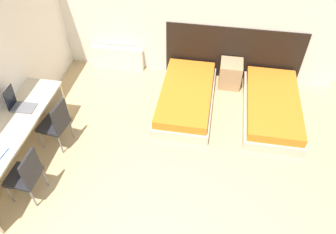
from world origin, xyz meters
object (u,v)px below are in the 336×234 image
at_px(chair_near_notebook, 26,174).
at_px(laptop, 19,104).
at_px(bed_near_door, 272,107).
at_px(bed_near_window, 186,97).
at_px(chair_near_laptop, 56,123).
at_px(nightstand, 230,74).

distance_m(chair_near_notebook, laptop, 1.11).
xyz_separation_m(chair_near_notebook, laptop, (-0.47, 0.93, 0.36)).
height_order(bed_near_door, chair_near_notebook, chair_near_notebook).
xyz_separation_m(bed_near_window, bed_near_door, (1.53, 0.00, 0.00)).
relative_size(bed_near_door, chair_near_notebook, 2.18).
distance_m(bed_near_door, chair_near_laptop, 3.65).
distance_m(bed_near_door, nightstand, 1.06).
bearing_deg(nightstand, bed_near_door, -43.66).
bearing_deg(bed_near_door, laptop, -160.95).
height_order(bed_near_window, chair_near_notebook, chair_near_notebook).
bearing_deg(bed_near_window, chair_near_laptop, -145.29).
xyz_separation_m(bed_near_door, chair_near_notebook, (-3.39, -2.27, 0.31)).
bearing_deg(chair_near_laptop, nightstand, 45.23).
bearing_deg(chair_near_laptop, bed_near_door, 28.54).
height_order(chair_near_laptop, laptop, laptop).
xyz_separation_m(nightstand, chair_near_laptop, (-2.63, -2.02, 0.23)).
distance_m(bed_near_window, laptop, 2.77).
relative_size(bed_near_window, laptop, 5.27).
bearing_deg(bed_near_window, chair_near_notebook, -129.43).
distance_m(bed_near_door, chair_near_notebook, 4.09).
bearing_deg(bed_near_window, laptop, -150.27).
distance_m(bed_near_door, laptop, 4.14).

